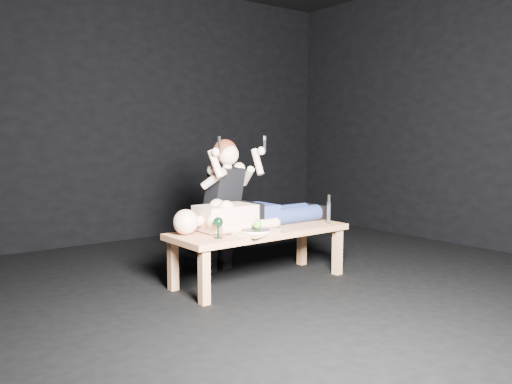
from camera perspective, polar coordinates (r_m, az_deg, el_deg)
ground at (r=4.53m, az=3.80°, el=-9.46°), size 5.00×5.00×0.00m
back_wall at (r=6.46m, az=-11.04°, el=8.49°), size 5.00×0.00×5.00m
table at (r=4.40m, az=0.40°, el=-6.86°), size 1.53×0.58×0.45m
lying_man at (r=4.46m, az=-0.10°, el=-2.12°), size 1.46×0.45×0.25m
kneeling_woman at (r=4.71m, az=-4.08°, el=-1.28°), size 0.74×0.81×1.22m
serving_tray at (r=4.11m, az=0.01°, el=-4.45°), size 0.37×0.31×0.02m
plate at (r=4.11m, az=0.01°, el=-4.20°), size 0.26×0.26×0.02m
apple at (r=4.12m, az=0.14°, el=-3.56°), size 0.07×0.07×0.07m
goblet at (r=3.94m, az=-4.13°, el=-3.87°), size 0.08×0.08×0.16m
fork_flat at (r=4.00m, az=-2.13°, el=-4.84°), size 0.06×0.16×0.01m
knife_flat at (r=4.23m, az=2.24°, el=-4.25°), size 0.05×0.16×0.01m
spoon_flat at (r=4.34m, az=1.64°, el=-3.98°), size 0.13×0.12×0.01m
carving_knife at (r=4.62m, az=7.90°, el=-1.87°), size 0.03×0.04×0.26m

